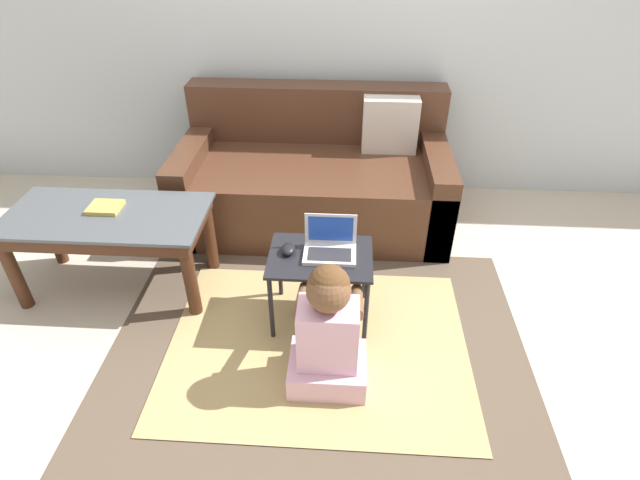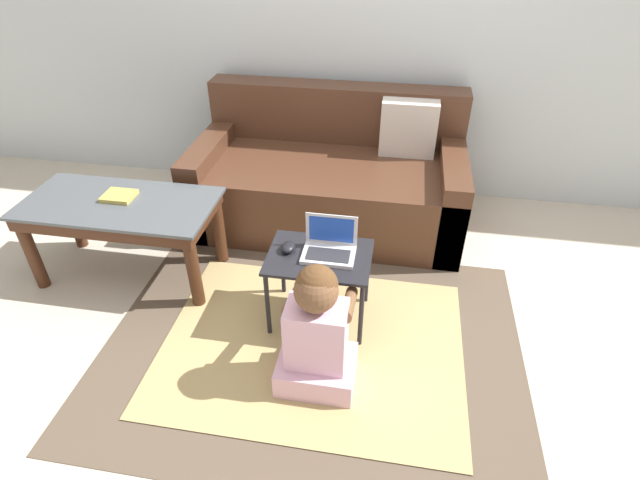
{
  "view_description": "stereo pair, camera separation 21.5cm",
  "coord_description": "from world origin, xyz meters",
  "px_view_note": "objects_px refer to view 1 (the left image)",
  "views": [
    {
      "loc": [
        0.13,
        -1.99,
        1.9
      ],
      "look_at": [
        0.01,
        0.02,
        0.48
      ],
      "focal_mm": 28.0,
      "sensor_mm": 36.0,
      "label": 1
    },
    {
      "loc": [
        0.34,
        -1.97,
        1.9
      ],
      "look_at": [
        0.01,
        0.02,
        0.48
      ],
      "focal_mm": 28.0,
      "sensor_mm": 36.0,
      "label": 2
    }
  ],
  "objects_px": {
    "couch": "(315,178)",
    "coffee_table": "(108,226)",
    "person_seated": "(328,333)",
    "book_on_table": "(105,207)",
    "laptop": "(330,248)",
    "computer_mouse": "(288,249)",
    "laptop_desk": "(320,265)"
  },
  "relations": [
    {
      "from": "couch",
      "to": "coffee_table",
      "type": "distance_m",
      "value": 1.35
    },
    {
      "from": "person_seated",
      "to": "coffee_table",
      "type": "bearing_deg",
      "value": 153.32
    },
    {
      "from": "coffee_table",
      "to": "book_on_table",
      "type": "bearing_deg",
      "value": 107.49
    },
    {
      "from": "laptop",
      "to": "book_on_table",
      "type": "bearing_deg",
      "value": 169.93
    },
    {
      "from": "person_seated",
      "to": "book_on_table",
      "type": "height_order",
      "value": "person_seated"
    },
    {
      "from": "coffee_table",
      "to": "computer_mouse",
      "type": "relative_size",
      "value": 11.15
    },
    {
      "from": "coffee_table",
      "to": "person_seated",
      "type": "height_order",
      "value": "person_seated"
    },
    {
      "from": "book_on_table",
      "to": "laptop_desk",
      "type": "bearing_deg",
      "value": -11.53
    },
    {
      "from": "computer_mouse",
      "to": "laptop_desk",
      "type": "bearing_deg",
      "value": -5.69
    },
    {
      "from": "couch",
      "to": "book_on_table",
      "type": "distance_m",
      "value": 1.35
    },
    {
      "from": "laptop_desk",
      "to": "computer_mouse",
      "type": "distance_m",
      "value": 0.18
    },
    {
      "from": "laptop_desk",
      "to": "book_on_table",
      "type": "relative_size",
      "value": 3.06
    },
    {
      "from": "coffee_table",
      "to": "laptop",
      "type": "relative_size",
      "value": 4.11
    },
    {
      "from": "computer_mouse",
      "to": "couch",
      "type": "bearing_deg",
      "value": 86.46
    },
    {
      "from": "computer_mouse",
      "to": "book_on_table",
      "type": "relative_size",
      "value": 0.57
    },
    {
      "from": "laptop_desk",
      "to": "couch",
      "type": "bearing_deg",
      "value": 95.46
    },
    {
      "from": "computer_mouse",
      "to": "book_on_table",
      "type": "distance_m",
      "value": 1.04
    },
    {
      "from": "couch",
      "to": "person_seated",
      "type": "bearing_deg",
      "value": -83.76
    },
    {
      "from": "couch",
      "to": "laptop_desk",
      "type": "xyz_separation_m",
      "value": [
        0.1,
        -1.03,
        0.07
      ]
    },
    {
      "from": "couch",
      "to": "person_seated",
      "type": "distance_m",
      "value": 1.45
    },
    {
      "from": "coffee_table",
      "to": "book_on_table",
      "type": "xyz_separation_m",
      "value": [
        -0.01,
        0.04,
        0.09
      ]
    },
    {
      "from": "laptop_desk",
      "to": "computer_mouse",
      "type": "xyz_separation_m",
      "value": [
        -0.16,
        0.02,
        0.08
      ]
    },
    {
      "from": "book_on_table",
      "to": "coffee_table",
      "type": "bearing_deg",
      "value": -72.51
    },
    {
      "from": "laptop",
      "to": "computer_mouse",
      "type": "height_order",
      "value": "laptop"
    },
    {
      "from": "book_on_table",
      "to": "laptop",
      "type": "bearing_deg",
      "value": -10.07
    },
    {
      "from": "couch",
      "to": "laptop",
      "type": "distance_m",
      "value": 1.03
    },
    {
      "from": "laptop",
      "to": "computer_mouse",
      "type": "relative_size",
      "value": 2.71
    },
    {
      "from": "laptop_desk",
      "to": "coffee_table",
      "type": "bearing_deg",
      "value": 170.4
    },
    {
      "from": "laptop",
      "to": "laptop_desk",
      "type": "bearing_deg",
      "value": -153.75
    },
    {
      "from": "coffee_table",
      "to": "computer_mouse",
      "type": "height_order",
      "value": "coffee_table"
    },
    {
      "from": "laptop",
      "to": "computer_mouse",
      "type": "distance_m",
      "value": 0.21
    },
    {
      "from": "couch",
      "to": "computer_mouse",
      "type": "distance_m",
      "value": 1.02
    }
  ]
}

